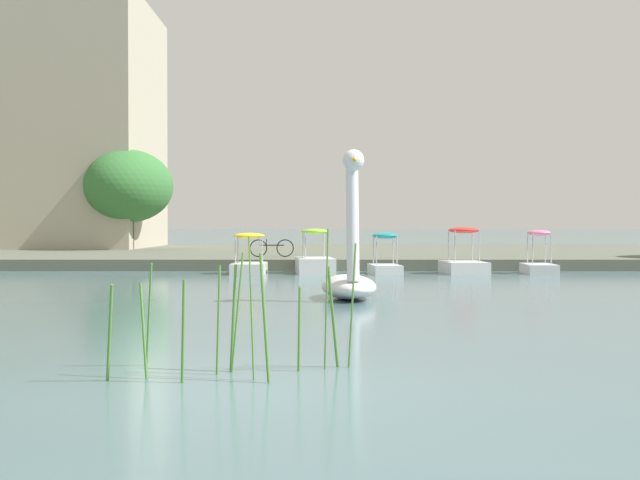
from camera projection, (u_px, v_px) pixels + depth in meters
name	position (u px, v px, depth m)	size (l,w,h in m)	color
ground_plane	(236.00, 386.00, 8.31)	(649.88, 649.88, 0.00)	slate
shore_bank_far	(304.00, 253.00, 41.42)	(129.05, 24.63, 0.39)	#5B6051
swan_boat	(350.00, 273.00, 18.06)	(1.32, 2.52, 3.13)	white
pedal_boat_yellow	(250.00, 261.00, 27.55)	(1.08, 2.11, 1.34)	white
pedal_boat_lime	(316.00, 260.00, 27.88)	(1.38, 2.40, 1.48)	white
pedal_boat_teal	(386.00, 261.00, 27.59)	(1.06, 1.84, 1.34)	white
pedal_boat_red	(464.00, 261.00, 27.62)	(1.42, 2.08, 1.52)	white
pedal_boat_pink	(540.00, 261.00, 27.62)	(1.03, 1.89, 1.43)	white
tree_broadleaf_left	(130.00, 186.00, 41.59)	(5.48, 6.10, 4.91)	brown
bicycle_parked	(273.00, 248.00, 31.62)	(1.65, 0.32, 0.67)	black
reed_clump_foreground	(241.00, 319.00, 8.97)	(2.58, 1.10, 1.54)	#4C7F33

